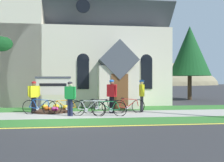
# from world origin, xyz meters

# --- Properties ---
(ground) EXTENTS (140.00, 140.00, 0.00)m
(ground) POSITION_xyz_m (0.00, 4.00, 0.00)
(ground) COLOR #2B2B2D
(sidewalk_slab) EXTENTS (32.00, 2.38, 0.01)m
(sidewalk_slab) POSITION_xyz_m (0.64, 1.59, 0.01)
(sidewalk_slab) COLOR #99968E
(sidewalk_slab) RESTS_ON ground
(grass_verge) EXTENTS (32.00, 1.71, 0.01)m
(grass_verge) POSITION_xyz_m (0.64, -0.46, 0.00)
(grass_verge) COLOR #2D6628
(grass_verge) RESTS_ON ground
(church_lawn) EXTENTS (24.00, 2.25, 0.01)m
(church_lawn) POSITION_xyz_m (0.64, 3.90, 0.00)
(church_lawn) COLOR #2D6628
(church_lawn) RESTS_ON ground
(curb_paint_stripe) EXTENTS (28.00, 0.16, 0.01)m
(curb_paint_stripe) POSITION_xyz_m (0.64, -1.46, 0.00)
(curb_paint_stripe) COLOR yellow
(curb_paint_stripe) RESTS_ON ground
(church_building) EXTENTS (12.47, 11.89, 14.27)m
(church_building) POSITION_xyz_m (0.18, 9.64, 5.10)
(church_building) COLOR beige
(church_building) RESTS_ON ground
(church_sign) EXTENTS (2.02, 0.21, 1.94)m
(church_sign) POSITION_xyz_m (-1.05, 3.43, 1.32)
(church_sign) COLOR #474C56
(church_sign) RESTS_ON ground
(flower_bed) EXTENTS (2.16, 2.16, 0.34)m
(flower_bed) POSITION_xyz_m (-1.03, 2.94, 0.09)
(flower_bed) COLOR #382319
(flower_bed) RESTS_ON ground
(bicycle_green) EXTENTS (1.78, 0.32, 0.84)m
(bicycle_green) POSITION_xyz_m (3.05, 1.89, 0.38)
(bicycle_green) COLOR black
(bicycle_green) RESTS_ON ground
(bicycle_black) EXTENTS (1.75, 0.16, 0.77)m
(bicycle_black) POSITION_xyz_m (1.46, 1.98, 0.37)
(bicycle_black) COLOR black
(bicycle_black) RESTS_ON ground
(bicycle_yellow) EXTENTS (1.76, 0.21, 0.78)m
(bicycle_yellow) POSITION_xyz_m (-0.22, 1.96, 0.36)
(bicycle_yellow) COLOR black
(bicycle_yellow) RESTS_ON ground
(bicycle_red) EXTENTS (1.77, 0.43, 0.84)m
(bicycle_red) POSITION_xyz_m (-1.54, 1.93, 0.38)
(bicycle_red) COLOR black
(bicycle_red) RESTS_ON ground
(bicycle_white) EXTENTS (1.69, 0.59, 0.77)m
(bicycle_white) POSITION_xyz_m (1.94, 1.10, 0.36)
(bicycle_white) COLOR black
(bicycle_white) RESTS_ON ground
(bicycle_blue) EXTENTS (1.71, 0.56, 0.80)m
(bicycle_blue) POSITION_xyz_m (0.92, 1.12, 0.37)
(bicycle_blue) COLOR black
(bicycle_blue) RESTS_ON ground
(cyclist_in_orange_jersey) EXTENTS (0.50, 0.61, 1.76)m
(cyclist_in_orange_jersey) POSITION_xyz_m (2.15, 1.90, 1.05)
(cyclist_in_orange_jersey) COLOR black
(cyclist_in_orange_jersey) RESTS_ON ground
(cyclist_in_green_jersey) EXTENTS (0.57, 0.47, 1.67)m
(cyclist_in_green_jersey) POSITION_xyz_m (-1.91, 2.45, 0.98)
(cyclist_in_green_jersey) COLOR black
(cyclist_in_green_jersey) RESTS_ON ground
(cyclist_in_yellow_jersey) EXTENTS (0.29, 0.76, 1.75)m
(cyclist_in_yellow_jersey) POSITION_xyz_m (3.82, 2.16, 1.04)
(cyclist_in_yellow_jersey) COLOR #2D2D33
(cyclist_in_yellow_jersey) RESTS_ON ground
(cyclist_in_red_jersey) EXTENTS (0.56, 0.42, 1.67)m
(cyclist_in_red_jersey) POSITION_xyz_m (0.06, 1.17, 0.98)
(cyclist_in_red_jersey) COLOR #191E38
(cyclist_in_red_jersey) RESTS_ON ground
(roadside_conifer) EXTENTS (3.57, 3.57, 6.45)m
(roadside_conifer) POSITION_xyz_m (9.84, 9.39, 4.26)
(roadside_conifer) COLOR #3D2D1E
(roadside_conifer) RESTS_ON ground
(yard_deciduous_tree) EXTENTS (4.99, 4.99, 5.60)m
(yard_deciduous_tree) POSITION_xyz_m (-4.43, 7.41, 3.97)
(yard_deciduous_tree) COLOR #3D2D1E
(yard_deciduous_tree) RESTS_ON ground
(distant_hill) EXTENTS (74.29, 36.27, 17.93)m
(distant_hill) POSITION_xyz_m (9.06, 68.58, 0.00)
(distant_hill) COLOR #847A5B
(distant_hill) RESTS_ON ground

